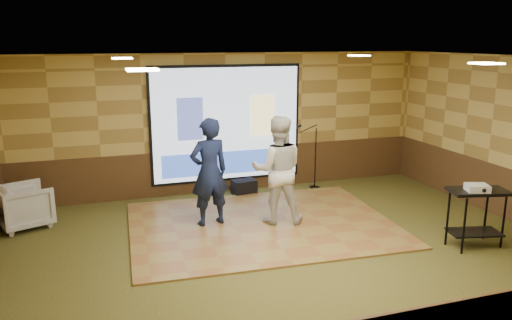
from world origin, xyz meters
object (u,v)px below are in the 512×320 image
object	(u,v)px
projector_screen	(227,125)
player_right	(278,170)
projector	(477,188)
banquet_chair	(25,206)
av_table	(477,207)
player_left	(209,172)
mic_stand	(313,167)
dance_floor	(262,224)
duffel_bag	(244,187)

from	to	relation	value
projector_screen	player_right	bearing A→B (deg)	-81.36
projector	banquet_chair	xyz separation A→B (m)	(-6.92, 3.26, -0.62)
projector_screen	av_table	xyz separation A→B (m)	(3.00, -4.19, -0.81)
player_right	av_table	world-z (taller)	player_right
player_left	projector	distance (m)	4.41
projector_screen	player_right	xyz separation A→B (m)	(0.34, -2.22, -0.47)
banquet_chair	mic_stand	bearing A→B (deg)	-105.29
av_table	projector_screen	bearing A→B (deg)	125.57
player_left	player_right	size ratio (longest dim) A/B	0.99
projector_screen	dance_floor	size ratio (longest dim) A/B	0.71
dance_floor	player_right	world-z (taller)	player_right
player_right	duffel_bag	bearing A→B (deg)	-72.52
player_left	banquet_chair	distance (m)	3.35
player_left	projector_screen	bearing A→B (deg)	-123.70
dance_floor	player_right	xyz separation A→B (m)	(0.30, 0.01, 0.99)
dance_floor	projector_screen	bearing A→B (deg)	91.01
player_left	banquet_chair	bearing A→B (deg)	-27.29
projector_screen	banquet_chair	xyz separation A→B (m)	(-4.00, -0.99, -1.09)
player_right	mic_stand	distance (m)	2.45
av_table	projector	xyz separation A→B (m)	(-0.08, -0.05, 0.34)
banquet_chair	duffel_bag	size ratio (longest dim) A/B	1.71
player_left	player_right	bearing A→B (deg)	157.41
dance_floor	projector	world-z (taller)	projector
banquet_chair	duffel_bag	world-z (taller)	banquet_chair
duffel_bag	mic_stand	bearing A→B (deg)	-1.81
dance_floor	mic_stand	bearing A→B (deg)	45.09
player_right	av_table	size ratio (longest dim) A/B	2.03
dance_floor	duffel_bag	xyz separation A→B (m)	(0.24, 1.89, 0.14)
projector	mic_stand	world-z (taller)	mic_stand
projector_screen	projector	bearing A→B (deg)	-55.55
player_right	banquet_chair	xyz separation A→B (m)	(-4.34, 1.23, -0.62)
dance_floor	av_table	world-z (taller)	av_table
dance_floor	player_left	size ratio (longest dim) A/B	2.41
dance_floor	player_left	bearing A→B (deg)	162.88
av_table	projector	world-z (taller)	projector
projector_screen	dance_floor	distance (m)	2.67
dance_floor	mic_stand	xyz separation A→B (m)	(1.84, 1.84, 0.48)
projector_screen	duffel_bag	distance (m)	1.39
player_left	av_table	size ratio (longest dim) A/B	2.02
banquet_chair	projector_screen	bearing A→B (deg)	-97.24
player_left	player_right	distance (m)	1.22
banquet_chair	projector	bearing A→B (deg)	-136.37
duffel_bag	projector_screen	bearing A→B (deg)	129.24
projector	player_left	bearing A→B (deg)	168.35
av_table	duffel_bag	bearing A→B (deg)	125.23
projector_screen	dance_floor	world-z (taller)	projector_screen
projector_screen	mic_stand	world-z (taller)	projector_screen
player_right	duffel_bag	distance (m)	2.07
projector_screen	projector	xyz separation A→B (m)	(2.92, -4.25, -0.46)
dance_floor	duffel_bag	distance (m)	1.91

